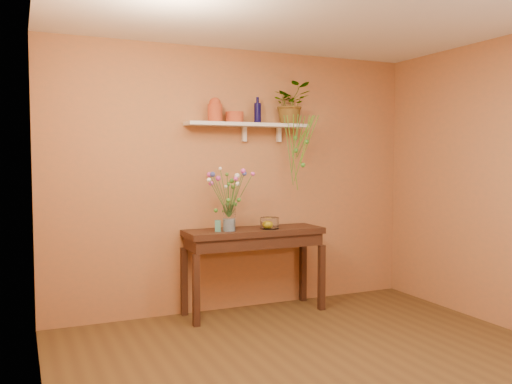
{
  "coord_description": "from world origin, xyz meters",
  "views": [
    {
      "loc": [
        -2.12,
        -3.23,
        1.58
      ],
      "look_at": [
        0.0,
        1.55,
        1.25
      ],
      "focal_mm": 37.88,
      "sensor_mm": 36.0,
      "label": 1
    }
  ],
  "objects_px": {
    "glass_vase": "(229,220)",
    "glass_bowl": "(269,223)",
    "bouquet": "(227,186)",
    "terracotta_jug": "(215,110)",
    "spider_plant": "(291,104)",
    "sideboard": "(254,241)",
    "blue_bottle": "(258,113)"
  },
  "relations": [
    {
      "from": "glass_vase",
      "to": "glass_bowl",
      "type": "distance_m",
      "value": 0.44
    },
    {
      "from": "glass_vase",
      "to": "bouquet",
      "type": "distance_m",
      "value": 0.33
    },
    {
      "from": "terracotta_jug",
      "to": "spider_plant",
      "type": "distance_m",
      "value": 0.87
    },
    {
      "from": "terracotta_jug",
      "to": "bouquet",
      "type": "bearing_deg",
      "value": -64.3
    },
    {
      "from": "glass_vase",
      "to": "glass_bowl",
      "type": "bearing_deg",
      "value": -0.28
    },
    {
      "from": "bouquet",
      "to": "glass_bowl",
      "type": "relative_size",
      "value": 2.74
    },
    {
      "from": "sideboard",
      "to": "blue_bottle",
      "type": "relative_size",
      "value": 5.28
    },
    {
      "from": "glass_vase",
      "to": "glass_bowl",
      "type": "height_order",
      "value": "glass_vase"
    },
    {
      "from": "bouquet",
      "to": "glass_bowl",
      "type": "bearing_deg",
      "value": -2.37
    },
    {
      "from": "sideboard",
      "to": "bouquet",
      "type": "xyz_separation_m",
      "value": [
        -0.3,
        -0.04,
        0.57
      ]
    },
    {
      "from": "glass_vase",
      "to": "spider_plant",
      "type": "bearing_deg",
      "value": 13.87
    },
    {
      "from": "blue_bottle",
      "to": "spider_plant",
      "type": "distance_m",
      "value": 0.4
    },
    {
      "from": "sideboard",
      "to": "blue_bottle",
      "type": "distance_m",
      "value": 1.32
    },
    {
      "from": "sideboard",
      "to": "glass_bowl",
      "type": "distance_m",
      "value": 0.24
    },
    {
      "from": "terracotta_jug",
      "to": "blue_bottle",
      "type": "bearing_deg",
      "value": 2.76
    },
    {
      "from": "terracotta_jug",
      "to": "spider_plant",
      "type": "relative_size",
      "value": 0.55
    },
    {
      "from": "spider_plant",
      "to": "bouquet",
      "type": "xyz_separation_m",
      "value": [
        -0.79,
        -0.18,
        -0.85
      ]
    },
    {
      "from": "sideboard",
      "to": "spider_plant",
      "type": "bearing_deg",
      "value": 15.5
    },
    {
      "from": "spider_plant",
      "to": "bouquet",
      "type": "bearing_deg",
      "value": -167.44
    },
    {
      "from": "terracotta_jug",
      "to": "spider_plant",
      "type": "bearing_deg",
      "value": 1.61
    },
    {
      "from": "blue_bottle",
      "to": "bouquet",
      "type": "relative_size",
      "value": 0.51
    },
    {
      "from": "terracotta_jug",
      "to": "glass_vase",
      "type": "bearing_deg",
      "value": -63.71
    },
    {
      "from": "spider_plant",
      "to": "glass_bowl",
      "type": "bearing_deg",
      "value": -150.24
    },
    {
      "from": "terracotta_jug",
      "to": "blue_bottle",
      "type": "distance_m",
      "value": 0.47
    },
    {
      "from": "glass_bowl",
      "to": "spider_plant",
      "type": "bearing_deg",
      "value": 29.76
    },
    {
      "from": "sideboard",
      "to": "glass_vase",
      "type": "bearing_deg",
      "value": -168.89
    },
    {
      "from": "glass_bowl",
      "to": "blue_bottle",
      "type": "bearing_deg",
      "value": 103.76
    },
    {
      "from": "sideboard",
      "to": "bouquet",
      "type": "relative_size",
      "value": 2.7
    },
    {
      "from": "spider_plant",
      "to": "glass_vase",
      "type": "relative_size",
      "value": 1.69
    },
    {
      "from": "sideboard",
      "to": "bouquet",
      "type": "distance_m",
      "value": 0.64
    },
    {
      "from": "sideboard",
      "to": "blue_bottle",
      "type": "bearing_deg",
      "value": 53.46
    },
    {
      "from": "sideboard",
      "to": "glass_vase",
      "type": "height_order",
      "value": "glass_vase"
    }
  ]
}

